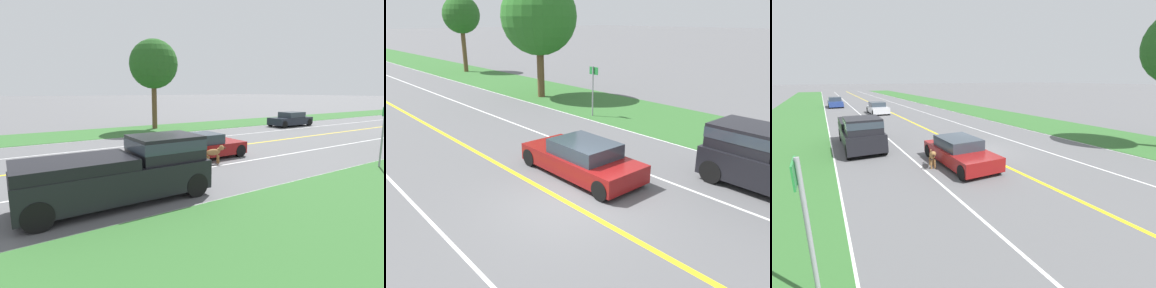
% 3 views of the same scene
% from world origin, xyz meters
% --- Properties ---
extents(ground_plane, '(400.00, 400.00, 0.00)m').
position_xyz_m(ground_plane, '(0.00, 0.00, 0.00)').
color(ground_plane, '#5B5B5E').
extents(centre_divider_line, '(0.18, 160.00, 0.01)m').
position_xyz_m(centre_divider_line, '(0.00, 0.00, 0.00)').
color(centre_divider_line, yellow).
rests_on(centre_divider_line, ground).
extents(lane_edge_line_right, '(0.14, 160.00, 0.01)m').
position_xyz_m(lane_edge_line_right, '(7.00, 0.00, 0.00)').
color(lane_edge_line_right, white).
rests_on(lane_edge_line_right, ground).
extents(lane_dash_same_dir, '(0.10, 160.00, 0.01)m').
position_xyz_m(lane_dash_same_dir, '(3.50, 0.00, 0.00)').
color(lane_dash_same_dir, white).
rests_on(lane_dash_same_dir, ground).
extents(lane_dash_oncoming, '(0.10, 160.00, 0.01)m').
position_xyz_m(lane_dash_oncoming, '(-3.50, 0.00, 0.00)').
color(lane_dash_oncoming, white).
rests_on(lane_dash_oncoming, ground).
extents(grass_verge_right, '(6.00, 160.00, 0.03)m').
position_xyz_m(grass_verge_right, '(10.00, 0.00, 0.01)').
color(grass_verge_right, '#33662D').
rests_on(grass_verge_right, ground).
extents(ego_car, '(1.93, 4.57, 1.26)m').
position_xyz_m(ego_car, '(1.71, 1.35, 0.60)').
color(ego_car, maroon).
rests_on(ego_car, ground).
extents(dog, '(0.45, 1.25, 0.89)m').
position_xyz_m(dog, '(3.06, 1.26, 0.56)').
color(dog, olive).
rests_on(dog, ground).
extents(roadside_tree_right_near, '(4.97, 4.97, 7.79)m').
position_xyz_m(roadside_tree_right_near, '(8.64, 13.38, 5.28)').
color(roadside_tree_right_near, brown).
rests_on(roadside_tree_right_near, ground).
extents(roadside_tree_right_far, '(3.58, 3.58, 7.31)m').
position_xyz_m(roadside_tree_right_far, '(10.38, 28.83, 5.47)').
color(roadside_tree_right_far, brown).
rests_on(roadside_tree_right_far, ground).
extents(street_sign, '(0.11, 0.64, 2.77)m').
position_xyz_m(street_sign, '(7.63, 7.10, 1.73)').
color(street_sign, gray).
rests_on(street_sign, ground).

